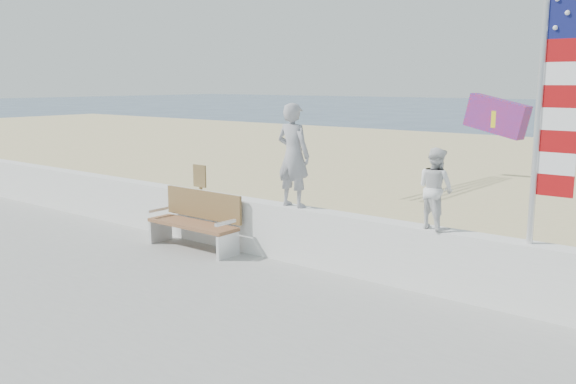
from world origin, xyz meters
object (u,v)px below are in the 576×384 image
object	(u,v)px
child	(436,188)
flag	(552,88)
adult	(293,155)
bench	(196,220)

from	to	relation	value
child	flag	size ratio (longest dim) A/B	0.32
adult	child	size ratio (longest dim) A/B	1.49
flag	child	bearing A→B (deg)	179.99
child	adult	bearing A→B (deg)	22.97
bench	flag	distance (m)	6.11
adult	child	world-z (taller)	adult
bench	child	bearing A→B (deg)	6.12
adult	bench	xyz separation A→B (m)	(-1.79, -0.45, -1.22)
child	flag	world-z (taller)	flag
adult	bench	distance (m)	2.22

